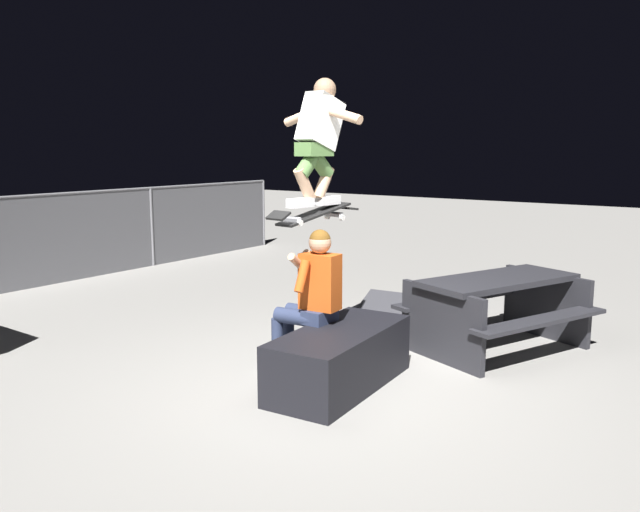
{
  "coord_description": "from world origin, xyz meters",
  "views": [
    {
      "loc": [
        -4.46,
        -3.11,
        2.05
      ],
      "look_at": [
        0.12,
        0.15,
        1.11
      ],
      "focal_mm": 36.47,
      "sensor_mm": 36.0,
      "label": 1
    }
  ],
  "objects_px": {
    "person_sitting_on_ledge": "(310,294)",
    "picnic_table_back": "(497,301)",
    "ledge_box_main": "(340,358)",
    "skater_airborne": "(319,136)",
    "skateboard": "(314,214)",
    "kicker_ramp": "(382,324)"
  },
  "relations": [
    {
      "from": "ledge_box_main",
      "to": "person_sitting_on_ledge",
      "type": "xyz_separation_m",
      "value": [
        0.09,
        0.39,
        0.5
      ]
    },
    {
      "from": "person_sitting_on_ledge",
      "to": "kicker_ramp",
      "type": "relative_size",
      "value": 1.21
    },
    {
      "from": "person_sitting_on_ledge",
      "to": "skateboard",
      "type": "height_order",
      "value": "skateboard"
    },
    {
      "from": "ledge_box_main",
      "to": "skateboard",
      "type": "height_order",
      "value": "skateboard"
    },
    {
      "from": "skateboard",
      "to": "skater_airborne",
      "type": "xyz_separation_m",
      "value": [
        0.06,
        -0.01,
        0.69
      ]
    },
    {
      "from": "ledge_box_main",
      "to": "skateboard",
      "type": "relative_size",
      "value": 1.46
    },
    {
      "from": "skater_airborne",
      "to": "person_sitting_on_ledge",
      "type": "bearing_deg",
      "value": -173.94
    },
    {
      "from": "picnic_table_back",
      "to": "ledge_box_main",
      "type": "bearing_deg",
      "value": 159.06
    },
    {
      "from": "ledge_box_main",
      "to": "kicker_ramp",
      "type": "relative_size",
      "value": 1.36
    },
    {
      "from": "skateboard",
      "to": "picnic_table_back",
      "type": "relative_size",
      "value": 0.5
    },
    {
      "from": "skateboard",
      "to": "picnic_table_back",
      "type": "bearing_deg",
      "value": -34.3
    },
    {
      "from": "skater_airborne",
      "to": "picnic_table_back",
      "type": "bearing_deg",
      "value": -35.08
    },
    {
      "from": "skateboard",
      "to": "kicker_ramp",
      "type": "distance_m",
      "value": 2.09
    },
    {
      "from": "person_sitting_on_ledge",
      "to": "picnic_table_back",
      "type": "bearing_deg",
      "value": -32.09
    },
    {
      "from": "ledge_box_main",
      "to": "skateboard",
      "type": "xyz_separation_m",
      "value": [
        0.2,
        0.41,
        1.21
      ]
    },
    {
      "from": "skateboard",
      "to": "ledge_box_main",
      "type": "bearing_deg",
      "value": -115.8
    },
    {
      "from": "kicker_ramp",
      "to": "picnic_table_back",
      "type": "relative_size",
      "value": 0.54
    },
    {
      "from": "person_sitting_on_ledge",
      "to": "skateboard",
      "type": "xyz_separation_m",
      "value": [
        0.11,
        0.02,
        0.71
      ]
    },
    {
      "from": "ledge_box_main",
      "to": "person_sitting_on_ledge",
      "type": "distance_m",
      "value": 0.64
    },
    {
      "from": "skateboard",
      "to": "kicker_ramp",
      "type": "relative_size",
      "value": 0.93
    },
    {
      "from": "ledge_box_main",
      "to": "picnic_table_back",
      "type": "height_order",
      "value": "picnic_table_back"
    },
    {
      "from": "person_sitting_on_ledge",
      "to": "skater_airborne",
      "type": "relative_size",
      "value": 1.2
    }
  ]
}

